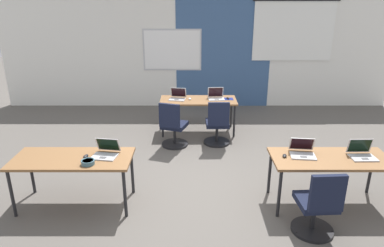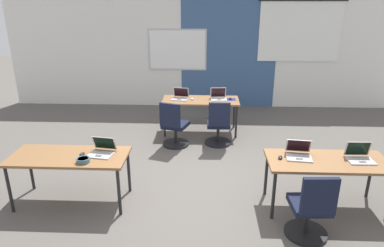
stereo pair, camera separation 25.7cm
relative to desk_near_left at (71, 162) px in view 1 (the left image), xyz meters
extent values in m
plane|color=#56514C|center=(1.75, 0.60, -0.66)|extent=(24.00, 24.00, 0.00)
cube|color=silver|center=(1.75, 4.80, 0.74)|extent=(10.00, 0.20, 2.80)
cube|color=#385684|center=(2.42, 4.69, 0.74)|extent=(2.41, 0.01, 2.80)
cube|color=#B7B7BC|center=(1.12, 4.69, 0.82)|extent=(1.48, 0.02, 1.04)
cube|color=white|center=(1.12, 4.68, 0.82)|extent=(1.40, 0.02, 0.96)
cube|color=white|center=(4.15, 4.67, 1.27)|extent=(2.00, 0.02, 1.43)
cube|color=brown|center=(0.00, 0.00, 0.04)|extent=(1.60, 0.70, 0.04)
cylinder|color=black|center=(-0.74, -0.30, -0.32)|extent=(0.04, 0.04, 0.68)
cylinder|color=black|center=(0.74, -0.30, -0.32)|extent=(0.04, 0.04, 0.68)
cylinder|color=black|center=(-0.74, 0.30, -0.32)|extent=(0.04, 0.04, 0.68)
cylinder|color=black|center=(0.74, 0.30, -0.32)|extent=(0.04, 0.04, 0.68)
cube|color=brown|center=(3.50, 0.00, 0.04)|extent=(1.60, 0.70, 0.04)
cylinder|color=black|center=(2.76, -0.30, -0.32)|extent=(0.04, 0.04, 0.68)
cylinder|color=black|center=(2.76, 0.30, -0.32)|extent=(0.04, 0.04, 0.68)
cylinder|color=black|center=(4.24, 0.30, -0.32)|extent=(0.04, 0.04, 0.68)
cube|color=brown|center=(1.75, 2.80, 0.04)|extent=(1.60, 0.70, 0.04)
cylinder|color=black|center=(1.01, 2.50, -0.32)|extent=(0.04, 0.04, 0.68)
cylinder|color=black|center=(2.49, 2.50, -0.32)|extent=(0.04, 0.04, 0.68)
cylinder|color=black|center=(1.01, 3.10, -0.32)|extent=(0.04, 0.04, 0.68)
cylinder|color=black|center=(2.49, 3.10, -0.32)|extent=(0.04, 0.04, 0.68)
cube|color=#B7B7BC|center=(3.92, -0.02, 0.07)|extent=(0.33, 0.24, 0.02)
cube|color=#4C4C4F|center=(3.92, -0.08, 0.08)|extent=(0.09, 0.06, 0.00)
cube|color=#B7B7BC|center=(3.91, 0.12, 0.18)|extent=(0.33, 0.07, 0.22)
cube|color=black|center=(3.91, 0.11, 0.19)|extent=(0.30, 0.05, 0.19)
cube|color=silver|center=(2.13, 2.80, 0.07)|extent=(0.35, 0.26, 0.02)
cube|color=#4C4C4F|center=(2.13, 2.75, 0.08)|extent=(0.09, 0.07, 0.00)
cube|color=silver|center=(2.12, 2.94, 0.19)|extent=(0.33, 0.08, 0.22)
cube|color=black|center=(2.12, 2.93, 0.19)|extent=(0.30, 0.06, 0.19)
cube|color=navy|center=(2.38, 2.84, 0.06)|extent=(0.22, 0.19, 0.00)
ellipsoid|color=black|center=(2.38, 2.84, 0.08)|extent=(0.07, 0.11, 0.03)
cylinder|color=black|center=(2.11, 2.17, -0.64)|extent=(0.52, 0.52, 0.04)
cylinder|color=black|center=(2.11, 2.17, -0.45)|extent=(0.06, 0.06, 0.34)
cube|color=black|center=(2.11, 2.17, -0.24)|extent=(0.45, 0.45, 0.08)
cube|color=black|center=(2.12, 1.92, 0.03)|extent=(0.40, 0.07, 0.46)
sphere|color=black|center=(2.11, 2.41, -0.64)|extent=(0.04, 0.04, 0.04)
sphere|color=black|center=(2.34, 2.10, -0.64)|extent=(0.04, 0.04, 0.04)
sphere|color=black|center=(1.89, 2.09, -0.64)|extent=(0.04, 0.04, 0.04)
cube|color=#B7B7BC|center=(0.43, 0.01, 0.07)|extent=(0.36, 0.28, 0.02)
cube|color=#4C4C4F|center=(0.42, -0.04, 0.08)|extent=(0.10, 0.07, 0.00)
cube|color=#B7B7BC|center=(0.46, 0.17, 0.18)|extent=(0.34, 0.14, 0.21)
cube|color=black|center=(0.46, 0.16, 0.18)|extent=(0.30, 0.12, 0.18)
ellipsoid|color=black|center=(0.18, 0.01, 0.08)|extent=(0.08, 0.11, 0.03)
cube|color=#B7B7BC|center=(1.31, 2.78, 0.07)|extent=(0.36, 0.28, 0.02)
cube|color=#4C4C4F|center=(1.30, 2.73, 0.08)|extent=(0.10, 0.07, 0.00)
cube|color=#B7B7BC|center=(1.33, 2.93, 0.18)|extent=(0.34, 0.13, 0.21)
cube|color=black|center=(1.33, 2.93, 0.18)|extent=(0.30, 0.11, 0.19)
ellipsoid|color=silver|center=(1.57, 2.80, 0.08)|extent=(0.06, 0.10, 0.03)
cylinder|color=black|center=(1.28, 2.07, -0.64)|extent=(0.52, 0.52, 0.04)
cylinder|color=black|center=(1.28, 2.07, -0.45)|extent=(0.06, 0.06, 0.34)
cube|color=black|center=(1.28, 2.07, -0.24)|extent=(0.56, 0.56, 0.08)
cube|color=black|center=(1.20, 1.83, 0.03)|extent=(0.40, 0.18, 0.46)
sphere|color=black|center=(1.35, 2.29, -0.64)|extent=(0.04, 0.04, 0.04)
sphere|color=black|center=(1.47, 1.93, -0.64)|extent=(0.04, 0.04, 0.04)
sphere|color=black|center=(1.05, 2.07, -0.64)|extent=(0.04, 0.04, 0.04)
cube|color=#B7B7BC|center=(3.13, 0.03, 0.07)|extent=(0.35, 0.27, 0.02)
cube|color=#4C4C4F|center=(3.12, -0.02, 0.08)|extent=(0.10, 0.07, 0.00)
cube|color=#B7B7BC|center=(3.14, 0.19, 0.18)|extent=(0.34, 0.13, 0.21)
cube|color=black|center=(3.14, 0.19, 0.18)|extent=(0.30, 0.11, 0.18)
ellipsoid|color=black|center=(2.87, 0.02, 0.08)|extent=(0.08, 0.11, 0.03)
cylinder|color=black|center=(3.12, -0.61, -0.64)|extent=(0.52, 0.52, 0.04)
cylinder|color=black|center=(3.12, -0.61, -0.45)|extent=(0.06, 0.06, 0.34)
cube|color=black|center=(3.12, -0.61, -0.24)|extent=(0.46, 0.46, 0.08)
cube|color=black|center=(3.14, -0.86, 0.03)|extent=(0.40, 0.08, 0.46)
sphere|color=black|center=(3.11, -0.38, -0.64)|extent=(0.04, 0.04, 0.04)
sphere|color=black|center=(3.35, -0.67, -0.64)|extent=(0.04, 0.04, 0.04)
sphere|color=black|center=(2.90, -0.70, -0.64)|extent=(0.04, 0.04, 0.04)
cylinder|color=#3D6070|center=(0.27, -0.20, 0.09)|extent=(0.17, 0.17, 0.05)
torus|color=#3D6070|center=(0.27, -0.20, 0.11)|extent=(0.18, 0.18, 0.02)
cylinder|color=gold|center=(0.27, -0.20, 0.11)|extent=(0.14, 0.14, 0.01)
camera|label=1|loc=(1.62, -4.26, 2.11)|focal=32.65mm
camera|label=2|loc=(1.88, -4.25, 2.11)|focal=32.65mm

